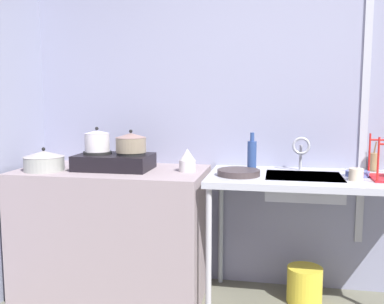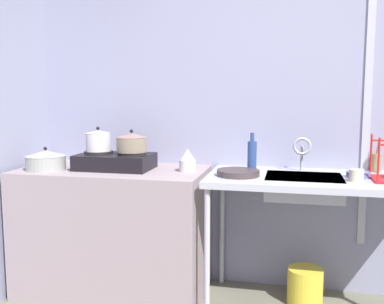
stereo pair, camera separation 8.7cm
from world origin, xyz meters
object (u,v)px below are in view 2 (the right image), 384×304
percolator (187,160)px  frying_pan (238,173)px  small_bowl_on_drainboard (358,175)px  stove (115,161)px  sink_basin (304,187)px  pot_on_left_burner (98,140)px  cup_by_rack (356,175)px  bottle_by_sink (252,156)px  bucket_on_floor (305,286)px  utensil_jar (376,162)px  pot_on_right_burner (132,142)px  faucet (302,149)px  pot_beside_stove (46,160)px

percolator → frying_pan: (0.35, -0.08, -0.06)m
small_bowl_on_drainboard → stove: bearing=-178.7°
sink_basin → small_bowl_on_drainboard: small_bowl_on_drainboard is taller
stove → sink_basin: (1.26, -0.00, -0.12)m
pot_on_left_burner → small_bowl_on_drainboard: bearing=1.2°
cup_by_rack → bottle_by_sink: size_ratio=0.32×
bottle_by_sink → bucket_on_floor: (0.36, 0.02, -0.86)m
cup_by_rack → small_bowl_on_drainboard: bearing=77.4°
stove → cup_by_rack: bearing=-4.0°
pot_on_left_burner → utensil_jar: pot_on_left_burner is taller
pot_on_right_burner → bottle_by_sink: 0.81m
faucet → pot_beside_stove: bearing=-169.4°
stove → faucet: bearing=8.1°
percolator → faucet: 0.76m
stove → frying_pan: bearing=-4.7°
bucket_on_floor → stove: bearing=-176.6°
pot_on_left_burner → pot_beside_stove: size_ratio=0.63×
stove → faucet: (1.25, 0.18, 0.10)m
small_bowl_on_drainboard → percolator: bearing=-178.8°
pot_on_left_burner → frying_pan: pot_on_left_burner is taller
utensil_jar → small_bowl_on_drainboard: bearing=-120.1°
faucet → bucket_on_floor: faucet is taller
pot_on_right_burner → frying_pan: size_ratio=0.77×
sink_basin → cup_by_rack: cup_by_rack is taller
pot_on_right_burner → sink_basin: size_ratio=0.44×
sink_basin → small_bowl_on_drainboard: 0.34m
percolator → sink_basin: (0.75, -0.01, -0.14)m
frying_pan → small_bowl_on_drainboard: (0.73, 0.11, -0.00)m
sink_basin → pot_on_right_burner: bearing=179.9°
faucet → bottle_by_sink: (-0.32, -0.12, -0.04)m
bottle_by_sink → stove: bearing=-176.5°
cup_by_rack → frying_pan: bearing=176.9°
percolator → utensil_jar: bearing=12.4°
faucet → bucket_on_floor: (0.05, -0.10, -0.91)m
utensil_jar → pot_on_left_burner: bearing=-171.3°
pot_on_left_burner → percolator: bearing=1.2°
stove → frying_pan: size_ratio=1.88×
stove → bucket_on_floor: 1.53m
stove → pot_on_left_burner: bearing=180.0°
pot_beside_stove → sink_basin: pot_beside_stove is taller
faucet → utensil_jar: faucet is taller
stove → faucet: 1.26m
percolator → faucet: bearing=12.5°
faucet → cup_by_rack: bearing=-43.0°
percolator → sink_basin: size_ratio=0.32×
stove → bottle_by_sink: 0.93m
pot_on_right_burner → cup_by_rack: size_ratio=2.45×
pot_on_left_burner → bottle_by_sink: pot_on_left_burner is taller
pot_beside_stove → sink_basin: (1.70, 0.14, -0.13)m
utensil_jar → percolator: bearing=-167.6°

